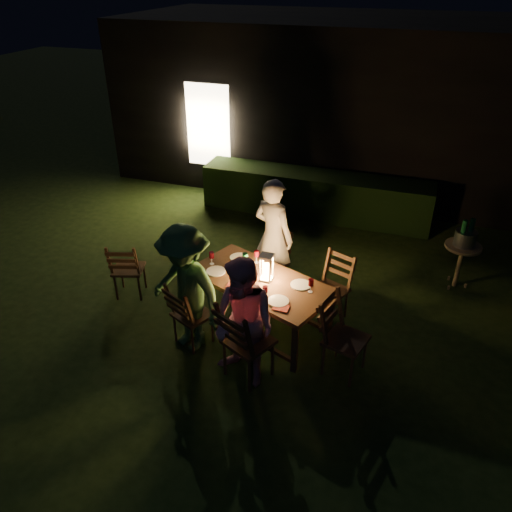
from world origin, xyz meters
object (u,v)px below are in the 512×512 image
(dining_table, at_px, (260,285))
(chair_near_right, at_px, (247,354))
(person_opp_right, at_px, (244,324))
(person_opp_left, at_px, (186,289))
(chair_far_left, at_px, (270,272))
(chair_far_right, at_px, (330,299))
(bottle_table, at_px, (245,263))
(side_table, at_px, (462,250))
(lantern, at_px, (266,269))
(chair_near_left, at_px, (192,324))
(chair_spare, at_px, (130,278))
(ice_bucket, at_px, (465,238))
(bottle_bucket_b, at_px, (470,234))
(chair_end, at_px, (343,350))
(bottle_bucket_a, at_px, (462,236))
(person_house_side, at_px, (273,237))

(dining_table, bearing_deg, chair_near_right, -59.85)
(person_opp_right, height_order, person_opp_left, person_opp_left)
(chair_far_left, bearing_deg, chair_far_right, 177.22)
(bottle_table, bearing_deg, person_opp_left, -124.84)
(chair_far_left, relative_size, bottle_table, 3.38)
(chair_far_right, xyz_separation_m, side_table, (1.60, 1.34, 0.32))
(dining_table, bearing_deg, person_opp_left, -118.76)
(person_opp_right, relative_size, bottle_table, 5.55)
(lantern, bearing_deg, chair_near_left, -142.60)
(chair_spare, bearing_deg, ice_bucket, 5.12)
(chair_near_right, xyz_separation_m, bottle_bucket_b, (2.30, 2.78, 0.52))
(chair_end, distance_m, bottle_table, 1.59)
(dining_table, distance_m, bottle_bucket_a, 2.97)
(dining_table, height_order, lantern, lantern)
(bottle_bucket_b, bearing_deg, person_opp_left, -141.68)
(dining_table, relative_size, lantern, 5.64)
(chair_spare, bearing_deg, chair_end, -26.66)
(chair_near_left, height_order, side_table, chair_near_left)
(chair_far_left, distance_m, lantern, 1.07)
(person_house_side, bearing_deg, dining_table, 118.76)
(bottle_table, bearing_deg, chair_near_right, -69.01)
(chair_near_right, distance_m, person_opp_left, 1.03)
(chair_far_right, bearing_deg, chair_end, 132.29)
(chair_near_right, distance_m, side_table, 3.56)
(chair_near_left, bearing_deg, lantern, 62.38)
(bottle_bucket_a, bearing_deg, chair_far_left, -159.41)
(person_house_side, bearing_deg, side_table, -138.64)
(chair_spare, xyz_separation_m, ice_bucket, (4.38, 1.75, 0.52))
(chair_end, height_order, person_opp_right, person_opp_right)
(chair_far_left, xyz_separation_m, bottle_bucket_b, (2.59, 1.01, 0.56))
(person_opp_left, xyz_separation_m, bottle_bucket_b, (3.16, 2.50, 0.02))
(dining_table, relative_size, person_opp_left, 1.20)
(chair_near_left, height_order, chair_near_right, chair_near_right)
(person_opp_left, bearing_deg, chair_near_right, 3.04)
(dining_table, xyz_separation_m, chair_far_left, (-0.14, 0.88, -0.38))
(chair_near_right, height_order, bottle_bucket_a, chair_near_right)
(chair_spare, height_order, person_opp_left, person_opp_left)
(bottle_bucket_b, bearing_deg, lantern, -141.89)
(chair_near_left, xyz_separation_m, ice_bucket, (3.09, 2.41, 0.51))
(lantern, bearing_deg, chair_near_right, -85.28)
(ice_bucket, bearing_deg, chair_far_right, -140.21)
(lantern, height_order, side_table, lantern)
(chair_near_left, height_order, person_house_side, person_house_side)
(bottle_bucket_a, bearing_deg, chair_spare, -158.46)
(chair_spare, xyz_separation_m, person_house_side, (1.86, 0.82, 0.57))
(chair_far_right, bearing_deg, person_house_side, -1.95)
(chair_end, relative_size, person_opp_right, 0.65)
(chair_near_left, xyz_separation_m, bottle_bucket_b, (3.14, 2.45, 0.56))
(bottle_table, xyz_separation_m, bottle_bucket_a, (2.58, 1.73, -0.04))
(chair_far_left, height_order, bottle_bucket_b, bottle_bucket_b)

